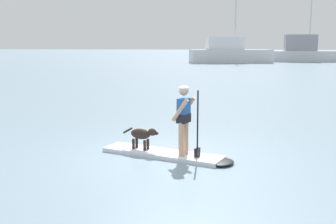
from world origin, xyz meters
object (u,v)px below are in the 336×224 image
dog (142,135)px  person_paddler (184,115)px  moored_boat_far_starboard (229,53)px  paddleboard (170,155)px  moored_boat_center (304,52)px

dog → person_paddler: bearing=-19.2°
dog → moored_boat_far_starboard: (2.33, 49.46, 0.94)m
paddleboard → dog: 0.88m
paddleboard → moored_boat_center: (12.84, 55.43, 1.47)m
paddleboard → dog: size_ratio=3.43×
moored_boat_far_starboard → moored_boat_center: 12.61m
person_paddler → dog: person_paddler is taller
moored_boat_center → person_paddler: bearing=-102.7°
paddleboard → person_paddler: size_ratio=2.05×
paddleboard → moored_boat_far_starboard: size_ratio=0.28×
paddleboard → dog: bearing=160.8°
person_paddler → moored_boat_far_starboard: size_ratio=0.13×
paddleboard → moored_boat_far_starboard: 49.76m
person_paddler → moored_boat_center: bearing=77.3°
person_paddler → dog: 1.26m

